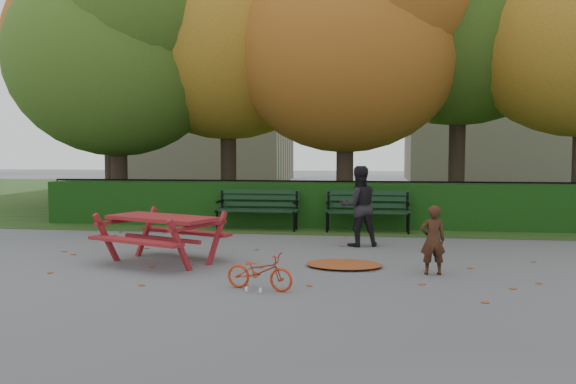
# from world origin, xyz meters

# --- Properties ---
(ground) EXTENTS (90.00, 90.00, 0.00)m
(ground) POSITION_xyz_m (0.00, 0.00, 0.00)
(ground) COLOR slate
(ground) RESTS_ON ground
(grass_strip) EXTENTS (90.00, 90.00, 0.00)m
(grass_strip) POSITION_xyz_m (0.00, 14.00, 0.01)
(grass_strip) COLOR #223716
(grass_strip) RESTS_ON ground
(building_left) EXTENTS (10.00, 7.00, 15.00)m
(building_left) POSITION_xyz_m (-9.00, 26.00, 7.50)
(building_left) COLOR tan
(building_left) RESTS_ON ground
(building_right) EXTENTS (9.00, 6.00, 12.00)m
(building_right) POSITION_xyz_m (8.00, 28.00, 6.00)
(building_right) COLOR tan
(building_right) RESTS_ON ground
(hedge) EXTENTS (13.00, 0.90, 1.00)m
(hedge) POSITION_xyz_m (0.00, 4.50, 0.50)
(hedge) COLOR black
(hedge) RESTS_ON ground
(iron_fence) EXTENTS (14.00, 0.04, 1.02)m
(iron_fence) POSITION_xyz_m (0.00, 5.30, 0.54)
(iron_fence) COLOR black
(iron_fence) RESTS_ON ground
(tree_a) EXTENTS (5.88, 5.60, 7.48)m
(tree_a) POSITION_xyz_m (-5.19, 5.58, 4.52)
(tree_a) COLOR black
(tree_a) RESTS_ON ground
(tree_b) EXTENTS (6.72, 6.40, 8.79)m
(tree_b) POSITION_xyz_m (-2.44, 6.75, 5.40)
(tree_b) COLOR black
(tree_b) RESTS_ON ground
(tree_c) EXTENTS (6.30, 6.00, 8.00)m
(tree_c) POSITION_xyz_m (0.83, 5.96, 4.82)
(tree_c) COLOR black
(tree_c) RESTS_ON ground
(tree_f) EXTENTS (6.93, 6.60, 9.19)m
(tree_f) POSITION_xyz_m (-7.13, 9.24, 5.69)
(tree_f) COLOR black
(tree_f) RESTS_ON ground
(bench_left) EXTENTS (1.80, 0.57, 0.88)m
(bench_left) POSITION_xyz_m (-1.30, 3.70, 0.52)
(bench_left) COLOR black
(bench_left) RESTS_ON ground
(bench_right) EXTENTS (1.80, 0.57, 0.88)m
(bench_right) POSITION_xyz_m (1.10, 3.70, 0.52)
(bench_right) COLOR black
(bench_right) RESTS_ON ground
(picnic_table) EXTENTS (2.08, 1.90, 0.83)m
(picnic_table) POSITION_xyz_m (-2.02, -0.21, 0.56)
(picnic_table) COLOR maroon
(picnic_table) RESTS_ON ground
(leaf_pile) EXTENTS (1.17, 0.84, 0.08)m
(leaf_pile) POSITION_xyz_m (0.77, -0.12, 0.04)
(leaf_pile) COLOR brown
(leaf_pile) RESTS_ON ground
(leaf_scatter) EXTENTS (9.00, 5.70, 0.01)m
(leaf_scatter) POSITION_xyz_m (0.00, 0.30, 0.01)
(leaf_scatter) COLOR brown
(leaf_scatter) RESTS_ON ground
(child) EXTENTS (0.38, 0.28, 0.97)m
(child) POSITION_xyz_m (2.01, -0.46, 0.49)
(child) COLOR #381D12
(child) RESTS_ON ground
(adult) EXTENTS (0.85, 0.75, 1.46)m
(adult) POSITION_xyz_m (0.95, 1.81, 0.73)
(adult) COLOR black
(adult) RESTS_ON ground
(bicycle) EXTENTS (0.92, 0.49, 0.46)m
(bicycle) POSITION_xyz_m (-0.20, -1.67, 0.23)
(bicycle) COLOR #B62C10
(bicycle) RESTS_ON ground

